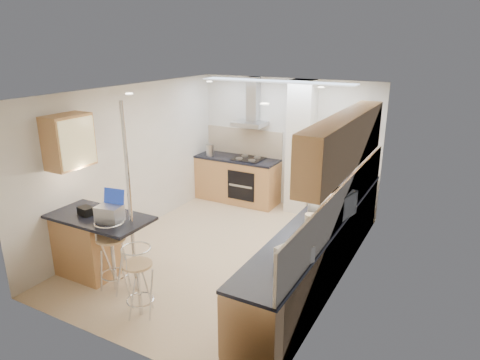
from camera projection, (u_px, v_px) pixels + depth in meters
The scene contains 16 objects.
ground at pixel (226, 253), 6.69m from camera, with size 4.80×4.80×0.00m, color beige.
room_shell at pixel (256, 155), 6.38m from camera, with size 3.64×4.84×2.51m.
right_counter at pixel (320, 247), 5.87m from camera, with size 0.63×4.40×0.92m.
back_counter at pixel (237, 179), 8.73m from camera, with size 1.70×0.63×0.92m.
peninsula at pixel (101, 247), 5.84m from camera, with size 1.47×0.72×0.94m.
microwave at pixel (333, 205), 5.67m from camera, with size 0.60×0.41×0.33m, color white.
laptop at pixel (110, 214), 5.48m from camera, with size 0.31×0.24×0.22m, color #AAADB2.
bag at pixel (86, 211), 5.71m from camera, with size 0.20×0.15×0.11m, color black.
bar_stool_near at pixel (113, 256), 5.57m from camera, with size 0.40×0.40×0.99m, color tan, non-canonical shape.
bar_stool_end at pixel (139, 282), 5.05m from camera, with size 0.37×0.37×0.91m, color tan, non-canonical shape.
jar_a at pixel (335, 205), 5.85m from camera, with size 0.12×0.12×0.20m, color silver.
jar_b at pixel (333, 195), 6.32m from camera, with size 0.11×0.11×0.15m, color silver.
jar_c at pixel (310, 222), 5.28m from camera, with size 0.14×0.14×0.22m, color #ADA18A.
jar_d at pixel (287, 252), 4.59m from camera, with size 0.10×0.10×0.16m, color white.
bread_bin at pixel (294, 255), 4.51m from camera, with size 0.28×0.35×0.18m, color silver.
kettle at pixel (210, 150), 8.71m from camera, with size 0.16×0.16×0.23m, color #A8AAAD.
Camera 1 is at (3.05, -5.17, 3.17)m, focal length 32.00 mm.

